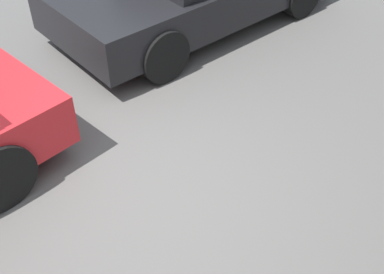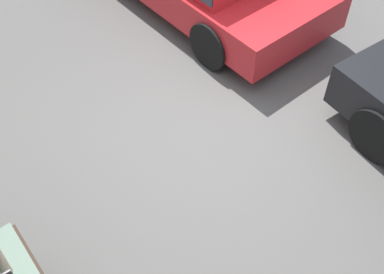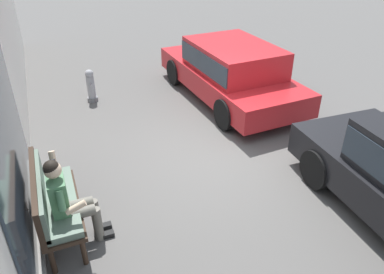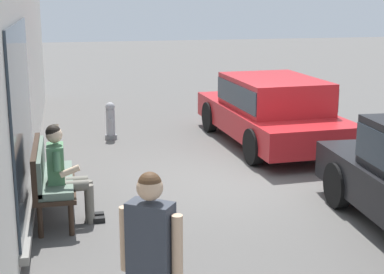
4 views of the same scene
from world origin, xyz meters
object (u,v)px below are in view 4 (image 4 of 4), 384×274
at_px(parked_car_mid, 272,108).
at_px(fire_hydrant, 111,121).
at_px(pedestrian_standing, 151,257).
at_px(person_on_phone, 64,171).
at_px(bench, 48,175).

height_order(parked_car_mid, fire_hydrant, parked_car_mid).
bearing_deg(parked_car_mid, pedestrian_standing, 153.09).
bearing_deg(fire_hydrant, person_on_phone, 168.01).
relative_size(person_on_phone, fire_hydrant, 1.71).
bearing_deg(person_on_phone, pedestrian_standing, -169.06).
xyz_separation_m(parked_car_mid, fire_hydrant, (1.16, 3.22, -0.39)).
distance_m(bench, pedestrian_standing, 3.86).
relative_size(parked_car_mid, pedestrian_standing, 2.62).
distance_m(person_on_phone, fire_hydrant, 4.76).
bearing_deg(person_on_phone, bench, 41.93).
relative_size(bench, fire_hydrant, 1.96).
height_order(person_on_phone, parked_car_mid, parked_car_mid).
bearing_deg(bench, parked_car_mid, -53.89).
height_order(person_on_phone, fire_hydrant, person_on_phone).
relative_size(bench, parked_car_mid, 0.35).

